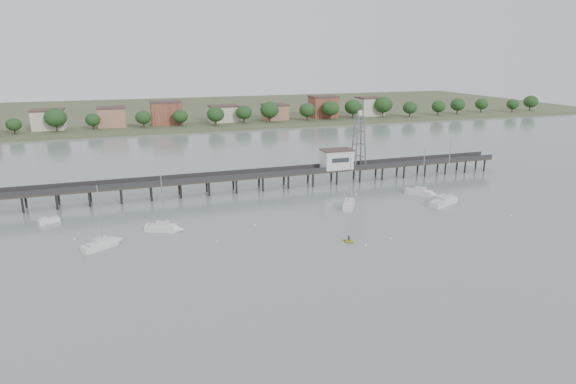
# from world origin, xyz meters

# --- Properties ---
(ground_plane) EXTENTS (500.00, 500.00, 0.00)m
(ground_plane) POSITION_xyz_m (0.00, 0.00, 0.00)
(ground_plane) COLOR gray
(ground_plane) RESTS_ON ground
(pier) EXTENTS (150.00, 5.00, 5.50)m
(pier) POSITION_xyz_m (0.00, 60.00, 3.79)
(pier) COLOR #2D2823
(pier) RESTS_ON ground
(pier_building) EXTENTS (8.40, 5.40, 5.30)m
(pier_building) POSITION_xyz_m (25.00, 60.00, 6.67)
(pier_building) COLOR silver
(pier_building) RESTS_ON ground
(lattice_tower) EXTENTS (3.20, 3.20, 15.50)m
(lattice_tower) POSITION_xyz_m (31.50, 60.00, 11.10)
(lattice_tower) COLOR slate
(lattice_tower) RESTS_ON ground
(sailboat_c) EXTENTS (5.97, 7.63, 12.67)m
(sailboat_c) POSITION_xyz_m (19.23, 39.41, 0.65)
(sailboat_c) COLOR silver
(sailboat_c) RESTS_ON ground
(sailboat_d) EXTENTS (10.15, 6.66, 16.10)m
(sailboat_d) POSITION_xyz_m (42.69, 34.28, 0.63)
(sailboat_d) COLOR silver
(sailboat_d) RESTS_ON ground
(sailboat_e) EXTENTS (6.59, 7.22, 12.60)m
(sailboat_e) POSITION_xyz_m (40.83, 41.22, 0.65)
(sailboat_e) COLOR silver
(sailboat_e) RESTS_ON ground
(sailboat_a) EXTENTS (7.42, 5.99, 12.43)m
(sailboat_a) POSITION_xyz_m (-33.89, 31.48, 0.65)
(sailboat_a) COLOR silver
(sailboat_a) RESTS_ON ground
(sailboat_b) EXTENTS (7.48, 4.83, 12.06)m
(sailboat_b) POSITION_xyz_m (-22.50, 35.82, 0.65)
(sailboat_b) COLOR silver
(sailboat_b) RESTS_ON ground
(white_tender) EXTENTS (4.48, 3.30, 1.61)m
(white_tender) POSITION_xyz_m (-45.96, 48.79, 0.50)
(white_tender) COLOR silver
(white_tender) RESTS_ON ground
(yellow_dinghy) EXTENTS (1.73, 1.27, 2.39)m
(yellow_dinghy) POSITION_xyz_m (9.37, 19.07, 0.00)
(yellow_dinghy) COLOR yellow
(yellow_dinghy) RESTS_ON ground
(dinghy_occupant) EXTENTS (0.78, 1.25, 0.28)m
(dinghy_occupant) POSITION_xyz_m (9.37, 19.07, 0.00)
(dinghy_occupant) COLOR black
(dinghy_occupant) RESTS_ON ground
(mooring_buoys) EXTENTS (90.15, 31.66, 0.39)m
(mooring_buoys) POSITION_xyz_m (6.32, 28.71, 0.08)
(mooring_buoys) COLOR #ECECB8
(mooring_buoys) RESTS_ON ground
(far_shore) EXTENTS (500.00, 170.00, 10.40)m
(far_shore) POSITION_xyz_m (0.36, 239.58, 0.95)
(far_shore) COLOR #475133
(far_shore) RESTS_ON ground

